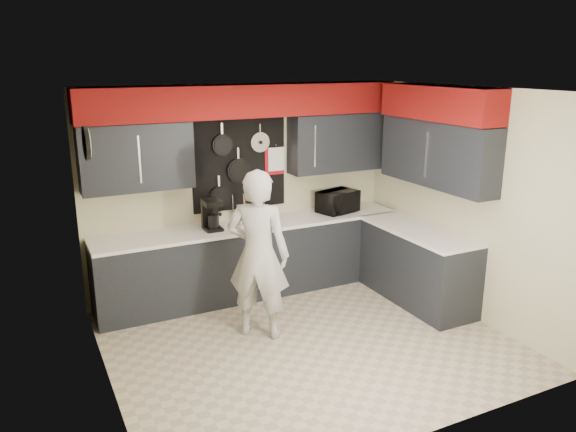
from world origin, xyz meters
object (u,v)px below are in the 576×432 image
utensil_crock (245,218)px  coffee_maker (211,214)px  person (258,255)px  knife_block (262,215)px  microwave (338,202)px

utensil_crock → coffee_maker: (-0.42, 0.02, 0.10)m
utensil_crock → person: person is taller
knife_block → coffee_maker: size_ratio=0.59×
microwave → knife_block: 1.11m
microwave → coffee_maker: coffee_maker is taller
utensil_crock → person: (-0.28, -1.03, -0.10)m
microwave → person: 1.93m
microwave → coffee_maker: 1.75m
knife_block → coffee_maker: (-0.64, 0.02, 0.08)m
coffee_maker → person: size_ratio=0.20×
utensil_crock → coffee_maker: coffee_maker is taller
person → microwave: bearing=-107.4°
microwave → utensil_crock: 1.33m
coffee_maker → utensil_crock: bearing=-1.5°
coffee_maker → person: bearing=-81.1°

